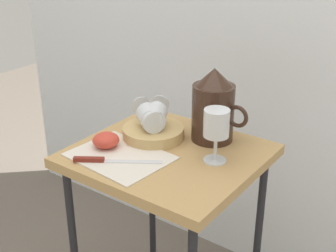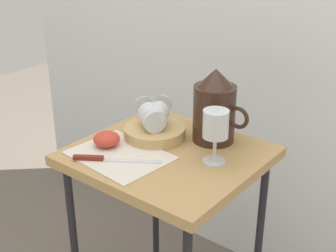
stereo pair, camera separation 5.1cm
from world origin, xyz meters
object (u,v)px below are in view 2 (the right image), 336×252
at_px(wine_glass_tipped_near, 151,117).
at_px(wine_glass_tipped_far, 156,116).
at_px(apple_half_left, 107,139).
at_px(knife, 104,159).
at_px(pitcher, 215,112).
at_px(table, 168,174).
at_px(basket_tray, 155,132).
at_px(wine_glass_upright, 216,127).

xyz_separation_m(wine_glass_tipped_near, wine_glass_tipped_far, (0.01, 0.02, 0.00)).
relative_size(wine_glass_tipped_far, apple_half_left, 2.05).
height_order(wine_glass_tipped_far, knife, wine_glass_tipped_far).
xyz_separation_m(wine_glass_tipped_far, knife, (-0.01, -0.22, -0.06)).
bearing_deg(apple_half_left, pitcher, 46.60).
distance_m(pitcher, wine_glass_tipped_far, 0.18).
xyz_separation_m(table, wine_glass_tipped_far, (-0.09, 0.06, 0.15)).
xyz_separation_m(table, wine_glass_tipped_near, (-0.10, 0.04, 0.15)).
height_order(table, basket_tray, basket_tray).
relative_size(pitcher, knife, 1.06).
height_order(table, wine_glass_tipped_far, wine_glass_tipped_far).
height_order(apple_half_left, knife, apple_half_left).
bearing_deg(wine_glass_upright, knife, -142.14).
bearing_deg(knife, table, 57.61).
bearing_deg(pitcher, wine_glass_tipped_near, -146.48).
height_order(table, wine_glass_tipped_near, wine_glass_tipped_near).
height_order(wine_glass_tipped_near, apple_half_left, wine_glass_tipped_near).
relative_size(table, wine_glass_upright, 4.60).
relative_size(table, wine_glass_tipped_far, 4.40).
bearing_deg(basket_tray, knife, -93.01).
height_order(pitcher, apple_half_left, pitcher).
relative_size(apple_half_left, knife, 0.37).
relative_size(basket_tray, wine_glass_upright, 1.22).
bearing_deg(basket_tray, table, -27.92).
height_order(pitcher, knife, pitcher).
bearing_deg(wine_glass_tipped_far, apple_half_left, -115.49).
bearing_deg(wine_glass_tipped_far, basket_tray, -89.02).
bearing_deg(table, basket_tray, 152.08).
height_order(wine_glass_upright, wine_glass_tipped_near, wine_glass_upright).
distance_m(wine_glass_tipped_near, apple_half_left, 0.15).
bearing_deg(wine_glass_tipped_near, pitcher, 33.52).
bearing_deg(wine_glass_tipped_near, wine_glass_tipped_far, 69.80).
bearing_deg(knife, wine_glass_tipped_near, 88.61).
xyz_separation_m(table, knife, (-0.10, -0.16, 0.09)).
height_order(table, wine_glass_upright, wine_glass_upright).
height_order(basket_tray, knife, basket_tray).
bearing_deg(knife, wine_glass_upright, 37.86).
distance_m(pitcher, wine_glass_upright, 0.14).
distance_m(wine_glass_tipped_near, knife, 0.21).
xyz_separation_m(basket_tray, wine_glass_tipped_near, (-0.01, -0.01, 0.05)).
height_order(basket_tray, pitcher, pitcher).
distance_m(basket_tray, knife, 0.21).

